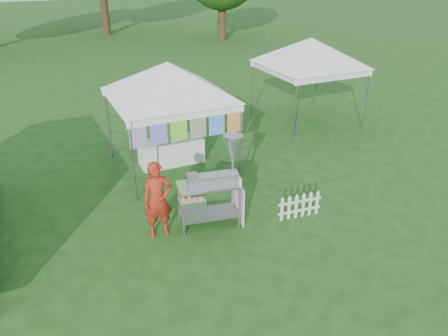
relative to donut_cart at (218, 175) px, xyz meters
name	(u,v)px	position (x,y,z in m)	size (l,w,h in m)	color
ground	(224,230)	(0.00, -0.31, -1.22)	(120.00, 120.00, 0.00)	#1F4513
canopy_main	(167,62)	(0.00, 3.19, 1.77)	(4.24, 4.24, 3.45)	#59595E
canopy_right	(312,38)	(5.50, 4.69, 1.77)	(4.24, 4.24, 3.45)	#59595E
donut_cart	(218,175)	(0.00, 0.00, 0.00)	(1.61, 1.00, 2.07)	gray
vendor	(158,200)	(-1.33, 0.14, -0.37)	(0.62, 0.41, 1.69)	#A32314
picket_fence	(300,206)	(1.78, -0.56, -0.93)	(1.08, 0.12, 0.56)	silver
display_table	(171,152)	(0.06, 3.47, -0.86)	(1.80, 0.70, 0.72)	white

